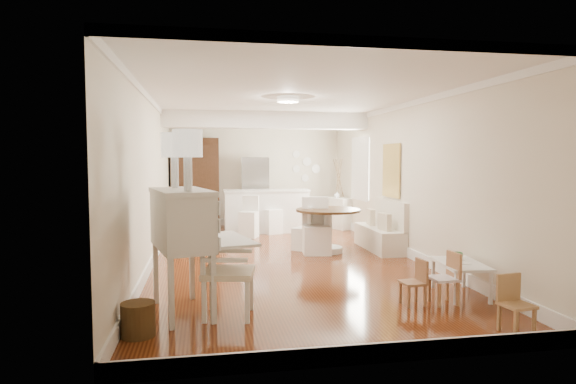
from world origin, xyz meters
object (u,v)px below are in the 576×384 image
object	(u,v)px
kids_chair_a	(413,282)
breakfast_counter	(266,211)
slip_chair_near	(317,226)
bar_stool_right	(272,214)
dining_table	(328,231)
gustavian_armchair	(229,271)
fridge	(269,192)
kids_chair_c	(517,304)
pantry_cabinet	(195,183)
secretary_bureau	(182,251)
bar_stool_left	(249,217)
sideboard	(338,213)
slip_chair_far	(306,228)
wicker_basket	(138,319)
kids_table	(460,279)
kids_chair_b	(444,278)

from	to	relation	value
kids_chair_a	breakfast_counter	world-z (taller)	breakfast_counter
slip_chair_near	bar_stool_right	world-z (taller)	slip_chair_near
dining_table	bar_stool_right	xyz separation A→B (m)	(-0.72, 2.46, 0.05)
gustavian_armchair	fridge	distance (m)	7.30
kids_chair_c	pantry_cabinet	world-z (taller)	pantry_cabinet
secretary_bureau	dining_table	bearing A→B (deg)	36.85
bar_stool_left	sideboard	distance (m)	2.60
slip_chair_far	sideboard	size ratio (longest dim) A/B	1.06
slip_chair_near	slip_chair_far	xyz separation A→B (m)	(-0.12, 0.40, -0.10)
breakfast_counter	dining_table	bearing A→B (deg)	-73.00
kids_chair_a	bar_stool_right	distance (m)	5.89
kids_chair_c	dining_table	world-z (taller)	dining_table
wicker_basket	kids_table	distance (m)	4.02
bar_stool_right	gustavian_armchair	bearing A→B (deg)	-124.65
secretary_bureau	sideboard	world-z (taller)	secretary_bureau
wicker_basket	kids_chair_c	bearing A→B (deg)	-8.72
kids_table	bar_stool_left	size ratio (longest dim) A/B	0.93
slip_chair_near	kids_chair_c	bearing A→B (deg)	-70.33
bar_stool_right	kids_chair_a	bearing A→B (deg)	-103.03
kids_chair_c	slip_chair_near	world-z (taller)	slip_chair_near
pantry_cabinet	sideboard	distance (m)	3.76
secretary_bureau	kids_chair_b	distance (m)	3.17
secretary_bureau	dining_table	size ratio (longest dim) A/B	1.18
gustavian_armchair	kids_table	xyz separation A→B (m)	(3.02, 0.31, -0.30)
slip_chair_far	bar_stool_left	distance (m)	1.93
secretary_bureau	kids_chair_b	size ratio (longest dim) A/B	2.22
slip_chair_far	kids_chair_c	bearing A→B (deg)	54.06
kids_chair_b	fridge	distance (m)	7.26
bar_stool_left	bar_stool_right	distance (m)	0.75
kids_chair_a	kids_chair_b	distance (m)	0.40
gustavian_armchair	bar_stool_left	bearing A→B (deg)	3.32
kids_chair_c	fridge	size ratio (longest dim) A/B	0.33
secretary_bureau	sideboard	distance (m)	7.20
kids_chair_c	slip_chair_far	distance (m)	4.90
slip_chair_far	sideboard	world-z (taller)	slip_chair_far
kids_chair_c	bar_stool_right	bearing A→B (deg)	95.23
fridge	kids_table	bearing A→B (deg)	-76.86
kids_chair_c	breakfast_counter	distance (m)	7.33
kids_table	kids_chair_c	world-z (taller)	kids_chair_c
kids_table	dining_table	bearing A→B (deg)	107.44
bar_stool_right	kids_table	bearing A→B (deg)	-94.91
kids_chair_b	kids_chair_c	bearing A→B (deg)	11.66
kids_chair_a	slip_chair_near	world-z (taller)	slip_chair_near
breakfast_counter	kids_table	bearing A→B (deg)	-72.76
kids_chair_c	fridge	xyz separation A→B (m)	(-1.45, 8.19, 0.60)
gustavian_armchair	bar_stool_left	size ratio (longest dim) A/B	1.11
wicker_basket	kids_chair_c	size ratio (longest dim) A/B	0.57
pantry_cabinet	slip_chair_far	bearing A→B (deg)	-57.99
gustavian_armchair	sideboard	world-z (taller)	gustavian_armchair
dining_table	fridge	xyz separation A→B (m)	(-0.63, 3.76, 0.48)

